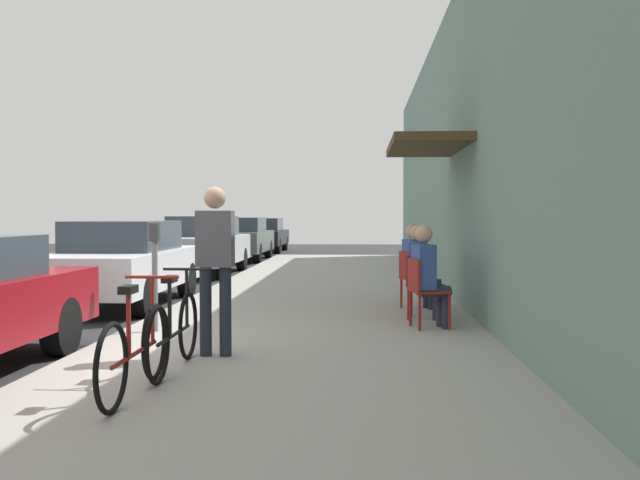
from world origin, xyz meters
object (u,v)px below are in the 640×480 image
at_px(parked_car_3, 240,238).
at_px(seated_patron_2, 417,263).
at_px(seated_patron_0, 428,273).
at_px(bicycle_0, 135,350).
at_px(cafe_chair_1, 418,282).
at_px(cafe_chair_0, 424,288).
at_px(parked_car_1, 122,262).
at_px(bicycle_1, 174,331).
at_px(parked_car_4, 263,235).
at_px(seated_patron_1, 422,268).
at_px(pedestrian_standing, 215,257).
at_px(cafe_chair_2, 413,276).
at_px(parking_meter, 155,268).
at_px(parked_car_2, 203,245).

bearing_deg(parked_car_3, seated_patron_2, -69.51).
relative_size(parked_car_3, seated_patron_0, 3.41).
bearing_deg(bicycle_0, seated_patron_0, 52.89).
bearing_deg(seated_patron_2, parked_car_3, 110.49).
height_order(bicycle_0, seated_patron_0, seated_patron_0).
bearing_deg(cafe_chair_1, cafe_chair_0, -89.94).
distance_m(parked_car_1, bicycle_1, 5.98).
distance_m(parked_car_4, seated_patron_1, 20.29).
distance_m(parked_car_4, pedestrian_standing, 22.54).
bearing_deg(bicycle_1, parked_car_1, 113.25).
xyz_separation_m(parked_car_4, seated_patron_2, (4.90, -18.71, 0.09)).
xyz_separation_m(parked_car_3, cafe_chair_2, (4.84, -13.12, -0.13)).
bearing_deg(cafe_chair_2, parking_meter, -146.21).
relative_size(parked_car_1, pedestrian_standing, 2.59).
bearing_deg(seated_patron_2, cafe_chair_0, -91.88).
bearing_deg(seated_patron_0, bicycle_1, -134.60).
bearing_deg(parked_car_1, cafe_chair_0, -31.13).
bearing_deg(parking_meter, cafe_chair_0, 7.20).
height_order(parked_car_3, seated_patron_2, parked_car_3).
bearing_deg(bicycle_1, cafe_chair_0, 45.92).
relative_size(cafe_chair_0, seated_patron_0, 0.67).
xyz_separation_m(bicycle_1, cafe_chair_2, (2.48, 4.35, 0.14)).
xyz_separation_m(parked_car_1, cafe_chair_2, (4.84, -1.14, -0.12)).
height_order(parking_meter, bicycle_0, parking_meter).
height_order(parked_car_2, pedestrian_standing, pedestrian_standing).
bearing_deg(seated_patron_2, seated_patron_1, -90.04).
bearing_deg(parked_car_2, seated_patron_2, -56.42).
xyz_separation_m(bicycle_1, seated_patron_1, (2.54, 3.38, 0.34)).
distance_m(parked_car_3, seated_patron_0, 15.68).
height_order(parked_car_1, cafe_chair_1, parked_car_1).
distance_m(parked_car_4, cafe_chair_0, 21.07).
bearing_deg(cafe_chair_2, seated_patron_1, -86.64).
bearing_deg(seated_patron_1, parked_car_3, 109.17).
bearing_deg(parked_car_4, seated_patron_2, -75.33).
relative_size(bicycle_1, cafe_chair_1, 1.97).
xyz_separation_m(parking_meter, seated_patron_1, (3.35, 1.24, -0.07)).
bearing_deg(cafe_chair_1, seated_patron_0, -85.84).
bearing_deg(pedestrian_standing, seated_patron_2, 57.96).
xyz_separation_m(parked_car_4, pedestrian_standing, (2.59, -22.39, 0.39)).
xyz_separation_m(parked_car_2, seated_patron_1, (4.90, -8.36, 0.04)).
bearing_deg(cafe_chair_1, parked_car_2, 120.09).
distance_m(seated_patron_0, seated_patron_1, 0.81).
height_order(parked_car_4, seated_patron_2, parked_car_4).
distance_m(cafe_chair_2, seated_patron_2, 0.20).
distance_m(cafe_chair_0, seated_patron_0, 0.20).
relative_size(seated_patron_1, seated_patron_2, 1.00).
xyz_separation_m(parked_car_2, cafe_chair_0, (4.84, -9.18, -0.15)).
bearing_deg(seated_patron_0, cafe_chair_2, 91.84).
distance_m(bicycle_0, pedestrian_standing, 1.73).
bearing_deg(seated_patron_2, seated_patron_0, -90.01).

